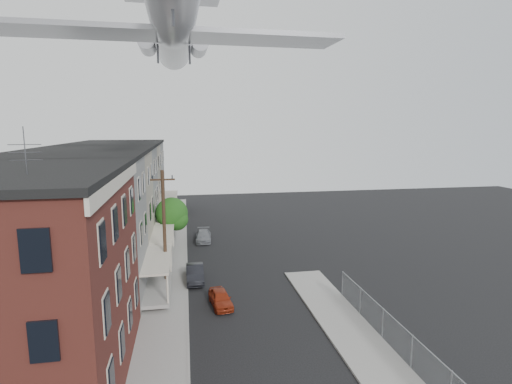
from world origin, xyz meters
TOP-DOWN VIEW (x-y plane):
  - sidewalk_left at (-5.50, 24.00)m, footprint 3.00×62.00m
  - sidewalk_right at (5.50, 6.00)m, footprint 3.00×26.00m
  - curb_left at (-4.05, 24.00)m, footprint 0.15×62.00m
  - curb_right at (4.05, 6.00)m, footprint 0.15×26.00m
  - corner_building at (-12.00, 7.00)m, footprint 10.31×12.30m
  - row_house_a at (-11.96, 16.50)m, footprint 11.98×7.00m
  - row_house_b at (-11.96, 23.50)m, footprint 11.98×7.00m
  - row_house_c at (-11.96, 30.50)m, footprint 11.98×7.00m
  - row_house_d at (-11.96, 37.50)m, footprint 11.98×7.00m
  - row_house_e at (-11.96, 44.50)m, footprint 11.98×7.00m
  - chainlink_fence at (7.00, 5.00)m, footprint 0.06×18.06m
  - utility_pole at (-5.60, 18.00)m, footprint 1.80×0.26m
  - street_tree at (-5.27, 27.92)m, footprint 3.22×3.20m
  - car_near at (-1.80, 13.98)m, footprint 1.70×3.36m
  - car_mid at (-3.41, 18.80)m, footprint 1.37×3.85m
  - car_far at (-2.22, 30.08)m, footprint 1.79×3.97m
  - airplane at (-4.54, 20.25)m, footprint 23.97×27.36m

SIDE VIEW (x-z plane):
  - sidewalk_left at x=-5.50m, z-range 0.00..0.12m
  - sidewalk_right at x=5.50m, z-range 0.00..0.12m
  - curb_left at x=-4.05m, z-range 0.00..0.14m
  - curb_right at x=4.05m, z-range 0.00..0.14m
  - car_near at x=-1.80m, z-range 0.00..1.10m
  - car_far at x=-2.22m, z-range 0.00..1.13m
  - car_mid at x=-3.41m, z-range 0.00..1.27m
  - chainlink_fence at x=7.00m, z-range 0.05..1.95m
  - street_tree at x=-5.27m, z-range 0.85..6.05m
  - utility_pole at x=-5.60m, z-range 0.17..9.17m
  - row_house_a at x=-11.96m, z-range -0.02..10.28m
  - row_house_b at x=-11.96m, z-range -0.02..10.28m
  - row_house_c at x=-11.96m, z-range -0.02..10.28m
  - row_house_d at x=-11.96m, z-range -0.02..10.28m
  - row_house_e at x=-11.96m, z-range -0.02..10.28m
  - corner_building at x=-12.00m, z-range -0.91..11.24m
  - airplane at x=-4.54m, z-range 15.55..23.52m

